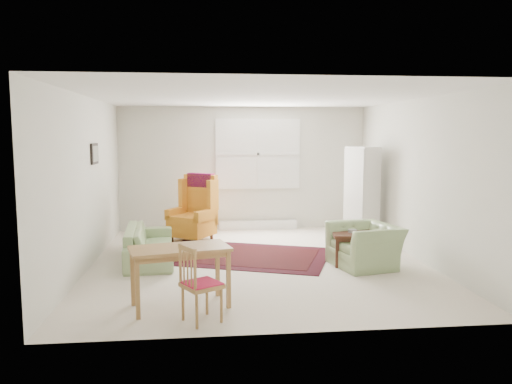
{
  "coord_description": "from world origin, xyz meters",
  "views": [
    {
      "loc": [
        -0.82,
        -7.4,
        1.95
      ],
      "look_at": [
        0.0,
        0.3,
        1.05
      ],
      "focal_mm": 35.0,
      "sensor_mm": 36.0,
      "label": 1
    }
  ],
  "objects": [
    {
      "name": "stool",
      "position": [
        -0.82,
        1.94,
        0.25
      ],
      "size": [
        0.47,
        0.47,
        0.5
      ],
      "primitive_type": null,
      "rotation": [
        0.0,
        0.0,
        -0.3
      ],
      "color": "white",
      "rests_on": "ground"
    },
    {
      "name": "desk",
      "position": [
        -1.09,
        -1.86,
        0.35
      ],
      "size": [
        1.19,
        0.79,
        0.69
      ],
      "primitive_type": null,
      "rotation": [
        0.0,
        0.0,
        0.24
      ],
      "color": "#A67B43",
      "rests_on": "ground"
    },
    {
      "name": "desk_chair",
      "position": [
        -0.85,
        -2.34,
        0.41
      ],
      "size": [
        0.49,
        0.49,
        0.83
      ],
      "primitive_type": null,
      "rotation": [
        0.0,
        0.0,
        2.1
      ],
      "color": "#A67B43",
      "rests_on": "ground"
    },
    {
      "name": "rug",
      "position": [
        -0.22,
        0.45,
        0.01
      ],
      "size": [
        3.17,
        2.6,
        0.03
      ],
      "primitive_type": null,
      "rotation": [
        0.0,
        0.0,
        -0.36
      ],
      "color": "black",
      "rests_on": "ground"
    },
    {
      "name": "room",
      "position": [
        0.02,
        0.21,
        1.26
      ],
      "size": [
        5.04,
        5.54,
        2.51
      ],
      "color": "beige",
      "rests_on": "ground"
    },
    {
      "name": "wingback_chair",
      "position": [
        -1.04,
        1.69,
        0.61
      ],
      "size": [
        1.0,
        1.01,
        1.23
      ],
      "primitive_type": null,
      "rotation": [
        0.0,
        0.0,
        -0.57
      ],
      "color": "orange",
      "rests_on": "ground"
    },
    {
      "name": "cabinet",
      "position": [
        2.1,
        1.5,
        0.86
      ],
      "size": [
        0.52,
        0.75,
        1.72
      ],
      "primitive_type": null,
      "rotation": [
        0.0,
        0.0,
        0.24
      ],
      "color": "silver",
      "rests_on": "ground"
    },
    {
      "name": "armchair",
      "position": [
        1.54,
        -0.39,
        0.38
      ],
      "size": [
        1.04,
        1.13,
        0.75
      ],
      "primitive_type": "imported",
      "rotation": [
        0.0,
        0.0,
        -1.35
      ],
      "color": "#87A16B",
      "rests_on": "ground"
    },
    {
      "name": "coffee_table",
      "position": [
        1.4,
        -0.22,
        0.24
      ],
      "size": [
        0.68,
        0.68,
        0.49
      ],
      "primitive_type": null,
      "rotation": [
        0.0,
        0.0,
        -0.16
      ],
      "color": "#411F14",
      "rests_on": "ground"
    },
    {
      "name": "sofa",
      "position": [
        -1.66,
        0.32,
        0.36
      ],
      "size": [
        0.83,
        1.84,
        0.72
      ],
      "primitive_type": "imported",
      "rotation": [
        0.0,
        0.0,
        1.65
      ],
      "color": "#87A16B",
      "rests_on": "ground"
    }
  ]
}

